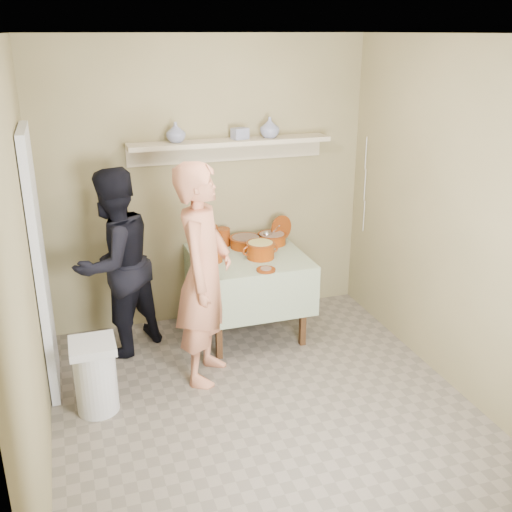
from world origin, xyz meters
name	(u,v)px	position (x,y,z in m)	size (l,w,h in m)	color
ground	(268,415)	(0.00, 0.00, 0.00)	(3.50, 3.50, 0.00)	#74695B
tile_panel	(40,264)	(-1.46, 0.95, 1.00)	(0.06, 0.70, 2.00)	silver
plate_stack_a	(210,237)	(-0.03, 1.57, 0.86)	(0.15, 0.15, 0.21)	#682508
plate_stack_b	(223,237)	(0.10, 1.59, 0.84)	(0.13, 0.13, 0.16)	#682508
bowl_stack	(215,254)	(-0.07, 1.21, 0.83)	(0.14, 0.14, 0.14)	#682508
empty_bowl	(208,252)	(-0.09, 1.38, 0.79)	(0.18, 0.18, 0.05)	#682508
propped_lid	(281,228)	(0.66, 1.56, 0.88)	(0.24, 0.24, 0.02)	#682508
vase_right	(270,127)	(0.56, 1.61, 1.81)	(0.17, 0.17, 0.18)	navy
vase_left	(176,132)	(-0.28, 1.64, 1.81)	(0.16, 0.16, 0.17)	navy
ceramic_box	(240,134)	(0.29, 1.63, 1.77)	(0.14, 0.10, 0.10)	navy
person_cook	(204,275)	(-0.29, 0.68, 0.87)	(0.64, 0.42, 1.75)	#CA7A57
person_helper	(115,263)	(-0.90, 1.32, 0.80)	(0.78, 0.61, 1.61)	black
room_shell	(270,201)	(0.00, 0.00, 1.61)	(3.04, 3.54, 2.62)	#8F8457
serving_table	(248,267)	(0.25, 1.28, 0.64)	(0.97, 0.97, 0.76)	#4C2D16
cazuela_meat_a	(246,241)	(0.29, 1.47, 0.82)	(0.30, 0.30, 0.10)	#722200
cazuela_meat_b	(272,238)	(0.54, 1.49, 0.82)	(0.28, 0.28, 0.10)	#722200
ladle	(267,234)	(0.49, 1.45, 0.87)	(0.08, 0.26, 0.19)	silver
cazuela_rice	(260,249)	(0.33, 1.17, 0.85)	(0.33, 0.25, 0.14)	#722200
front_plate	(266,270)	(0.28, 0.87, 0.77)	(0.16, 0.16, 0.03)	#682508
wall_shelf	(230,144)	(0.20, 1.65, 1.67)	(1.80, 0.25, 0.21)	#C0B08E
trash_bin	(96,376)	(-1.16, 0.45, 0.28)	(0.32, 0.32, 0.56)	silver
electrical_cord	(365,185)	(1.47, 1.48, 1.25)	(0.01, 0.05, 0.90)	silver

